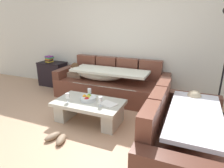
# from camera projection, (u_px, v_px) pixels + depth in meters

# --- Properties ---
(ground_plane) EXTENTS (14.00, 14.00, 0.00)m
(ground_plane) POSITION_uv_depth(u_px,v_px,m) (76.00, 134.00, 3.11)
(ground_plane) COLOR tan
(back_wall) EXTENTS (9.00, 0.10, 2.70)m
(back_wall) POSITION_uv_depth(u_px,v_px,m) (123.00, 37.00, 4.57)
(back_wall) COLOR silver
(back_wall) RESTS_ON ground_plane
(couch_along_wall) EXTENTS (2.52, 0.92, 0.88)m
(couch_along_wall) POSITION_uv_depth(u_px,v_px,m) (109.00, 84.00, 4.48)
(couch_along_wall) COLOR brown
(couch_along_wall) RESTS_ON ground_plane
(couch_near_window) EXTENTS (0.92, 1.86, 0.88)m
(couch_near_window) POSITION_uv_depth(u_px,v_px,m) (184.00, 136.00, 2.48)
(couch_near_window) COLOR brown
(couch_near_window) RESTS_ON ground_plane
(coffee_table) EXTENTS (1.20, 0.68, 0.38)m
(coffee_table) POSITION_uv_depth(u_px,v_px,m) (89.00, 109.00, 3.44)
(coffee_table) COLOR #B9B9AA
(coffee_table) RESTS_ON ground_plane
(fruit_bowl) EXTENTS (0.28, 0.28, 0.10)m
(fruit_bowl) POSITION_uv_depth(u_px,v_px,m) (88.00, 98.00, 3.43)
(fruit_bowl) COLOR silver
(fruit_bowl) RESTS_ON coffee_table
(wine_glass_near_left) EXTENTS (0.07, 0.07, 0.17)m
(wine_glass_near_left) POSITION_uv_depth(u_px,v_px,m) (67.00, 96.00, 3.33)
(wine_glass_near_left) COLOR silver
(wine_glass_near_left) RESTS_ON coffee_table
(wine_glass_near_right) EXTENTS (0.07, 0.07, 0.17)m
(wine_glass_near_right) POSITION_uv_depth(u_px,v_px,m) (100.00, 100.00, 3.18)
(wine_glass_near_right) COLOR silver
(wine_glass_near_right) RESTS_ON coffee_table
(wine_glass_far_back) EXTENTS (0.07, 0.07, 0.17)m
(wine_glass_far_back) POSITION_uv_depth(u_px,v_px,m) (89.00, 91.00, 3.55)
(wine_glass_far_back) COLOR silver
(wine_glass_far_back) RESTS_ON coffee_table
(open_magazine) EXTENTS (0.33, 0.29, 0.01)m
(open_magazine) POSITION_uv_depth(u_px,v_px,m) (108.00, 104.00, 3.29)
(open_magazine) COLOR white
(open_magazine) RESTS_ON coffee_table
(side_cabinet) EXTENTS (0.72, 0.44, 0.64)m
(side_cabinet) POSITION_uv_depth(u_px,v_px,m) (53.00, 74.00, 5.33)
(side_cabinet) COLOR black
(side_cabinet) RESTS_ON ground_plane
(book_stack_on_cabinet) EXTENTS (0.19, 0.21, 0.16)m
(book_stack_on_cabinet) POSITION_uv_depth(u_px,v_px,m) (49.00, 59.00, 5.23)
(book_stack_on_cabinet) COLOR gold
(book_stack_on_cabinet) RESTS_ON side_cabinet
(floor_lamp) EXTENTS (0.33, 0.31, 1.95)m
(floor_lamp) POSITION_uv_depth(u_px,v_px,m) (223.00, 56.00, 3.45)
(floor_lamp) COLOR black
(floor_lamp) RESTS_ON ground_plane
(pair_of_shoes) EXTENTS (0.36, 0.31, 0.09)m
(pair_of_shoes) POSITION_uv_depth(u_px,v_px,m) (57.00, 138.00, 2.93)
(pair_of_shoes) COLOR #8C7259
(pair_of_shoes) RESTS_ON ground_plane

